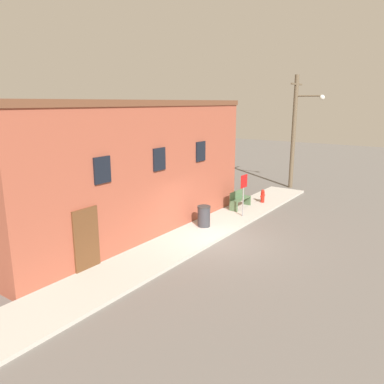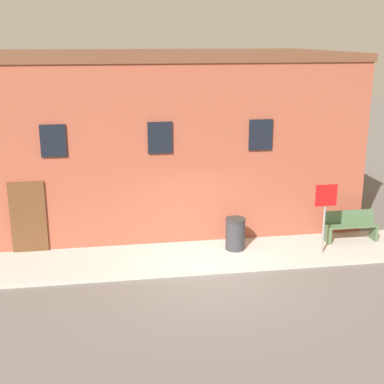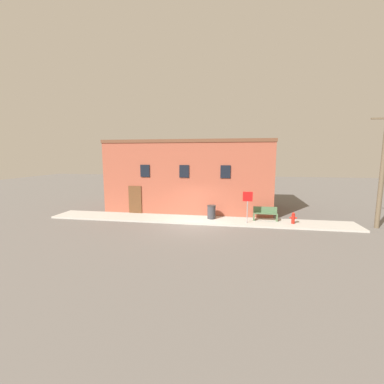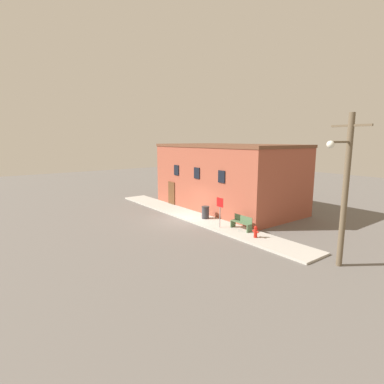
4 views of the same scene
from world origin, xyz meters
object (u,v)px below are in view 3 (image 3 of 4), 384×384
Objects in this scene: utility_pole at (384,166)px; trash_bin at (211,212)px; stop_sign at (248,201)px; fire_hydrant at (293,218)px; bench at (265,214)px.

trash_bin is at bearing 178.70° from utility_pole.
stop_sign is 8.29m from utility_pole.
trash_bin is (-5.31, 0.41, 0.11)m from fire_hydrant.
stop_sign reaches higher than fire_hydrant.
bench is at bearing 2.10° from trash_bin.
trash_bin is at bearing 163.45° from stop_sign.
stop_sign is at bearing -174.16° from fire_hydrant.
utility_pole reaches higher than trash_bin.
bench is at bearing 34.51° from stop_sign.
stop_sign is 2.18× the size of trash_bin.
trash_bin is at bearing 175.56° from fire_hydrant.
bench is (1.23, 0.84, -0.96)m from stop_sign.
stop_sign reaches higher than trash_bin.
fire_hydrant is 6.07m from utility_pole.
utility_pole reaches higher than bench.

